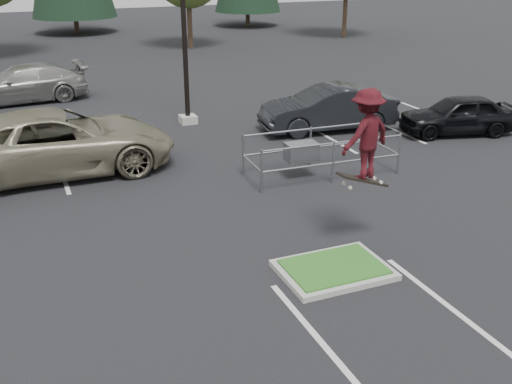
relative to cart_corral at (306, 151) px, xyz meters
name	(u,v)px	position (x,y,z in m)	size (l,w,h in m)	color
ground	(334,273)	(-2.01, -5.22, -0.77)	(120.00, 120.00, 0.00)	black
grass_median	(334,269)	(-2.01, -5.22, -0.69)	(2.20, 1.60, 0.16)	#A4A398
stall_lines	(186,183)	(-3.36, 0.81, -0.77)	(22.62, 17.60, 0.01)	silver
cart_corral	(306,151)	(0.00, 0.00, 0.00)	(4.39, 1.73, 1.23)	gray
skateboarder	(366,135)	(-0.81, -4.22, 1.74)	(1.40, 1.02, 2.23)	black
car_l_tan	(58,142)	(-6.51, 3.08, 0.16)	(3.08, 6.68, 1.86)	#78725B
car_r_charc	(328,108)	(2.92, 3.98, 0.03)	(1.70, 4.87, 1.60)	black
car_r_black	(459,115)	(6.98, 1.78, -0.08)	(1.64, 4.07, 1.39)	black
car_far_silver	(23,84)	(-7.01, 12.78, 0.01)	(2.18, 5.37, 1.56)	gray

